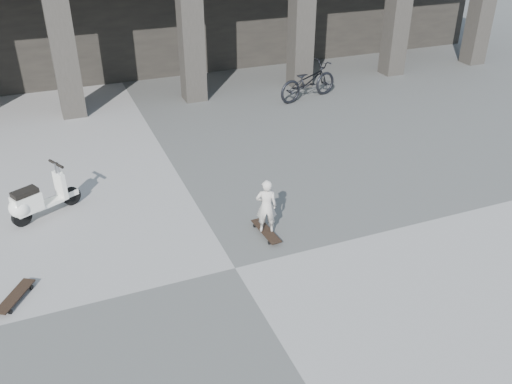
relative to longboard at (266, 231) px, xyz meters
name	(u,v)px	position (x,y,z in m)	size (l,w,h in m)	color
ground	(235,268)	(-0.89, -0.75, -0.07)	(90.00, 90.00, 0.00)	#4F4F4D
longboard	(266,231)	(0.00, 0.00, 0.00)	(0.26, 0.91, 0.09)	black
skateboard_spare	(15,296)	(-4.37, -0.24, 0.01)	(0.63, 0.82, 0.10)	black
child	(266,206)	(0.00, 0.00, 0.55)	(0.38, 0.25, 1.05)	beige
scooter	(33,202)	(-3.94, 2.16, 0.33)	(1.34, 0.82, 1.02)	black
bicycle	(308,81)	(4.13, 6.47, 0.48)	(0.74, 2.11, 1.11)	black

